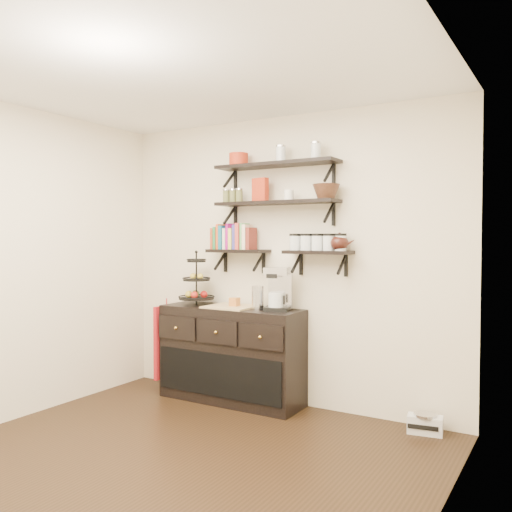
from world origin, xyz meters
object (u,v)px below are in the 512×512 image
object	(u,v)px
radio	(425,424)
coffee_maker	(278,290)
fruit_stand	(197,287)
sideboard	(231,354)

from	to	relation	value
radio	coffee_maker	bearing A→B (deg)	172.78
fruit_stand	radio	world-z (taller)	fruit_stand
sideboard	coffee_maker	bearing A→B (deg)	3.12
sideboard	fruit_stand	distance (m)	0.75
coffee_maker	fruit_stand	bearing A→B (deg)	164.69
coffee_maker	radio	bearing A→B (deg)	-14.98
sideboard	coffee_maker	world-z (taller)	coffee_maker
coffee_maker	radio	xyz separation A→B (m)	(1.31, 0.04, -1.01)
sideboard	fruit_stand	xyz separation A→B (m)	(-0.41, 0.00, 0.62)
sideboard	radio	distance (m)	1.84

